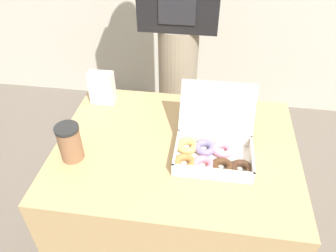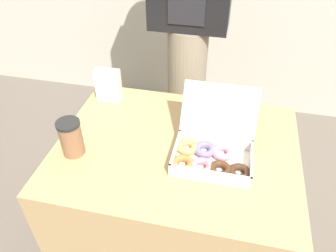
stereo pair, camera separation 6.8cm
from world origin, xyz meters
name	(u,v)px [view 1 (the left image)]	position (x,y,z in m)	size (l,w,h in m)	color
ground_plane	(174,248)	(0.00, 0.00, 0.00)	(14.00, 14.00, 0.00)	#665B51
table	(175,205)	(0.00, 0.00, 0.36)	(0.92, 0.71, 0.72)	tan
donut_box	(212,150)	(0.13, -0.04, 0.76)	(0.31, 0.30, 0.22)	silver
coffee_cup	(70,143)	(-0.37, -0.12, 0.79)	(0.09, 0.09, 0.14)	#8C6042
napkin_holder	(102,88)	(-0.36, 0.25, 0.79)	(0.11, 0.05, 0.15)	silver
person_customer	(179,18)	(-0.07, 0.61, 0.99)	(0.37, 0.22, 1.76)	gray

